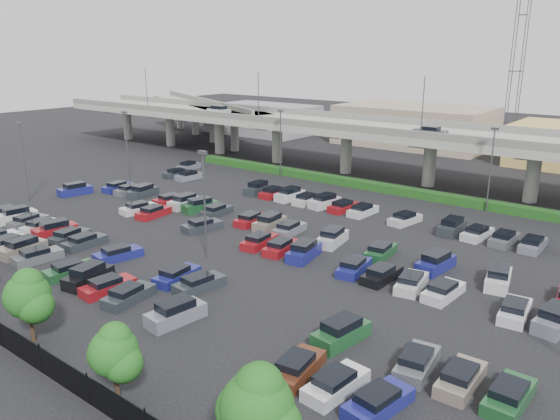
% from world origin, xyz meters
% --- Properties ---
extents(ground, '(280.00, 280.00, 0.00)m').
position_xyz_m(ground, '(0.00, 0.00, 0.00)').
color(ground, black).
extents(overpass, '(150.00, 13.00, 15.80)m').
position_xyz_m(overpass, '(-0.25, 31.97, 6.97)').
color(overpass, gray).
rests_on(overpass, ground).
extents(on_ramp, '(50.93, 30.13, 8.80)m').
position_xyz_m(on_ramp, '(-52.10, 43.05, 6.86)').
color(on_ramp, gray).
rests_on(on_ramp, ground).
extents(hedge, '(66.00, 1.60, 1.10)m').
position_xyz_m(hedge, '(0.00, 25.00, 0.55)').
color(hedge, '#134316').
rests_on(hedge, ground).
extents(tree_row, '(65.07, 3.66, 5.94)m').
position_xyz_m(tree_row, '(0.70, -26.53, 3.52)').
color(tree_row, '#332316').
rests_on(tree_row, ground).
extents(parked_cars, '(62.97, 41.67, 1.67)m').
position_xyz_m(parked_cars, '(-1.18, -3.18, 0.61)').
color(parked_cars, gray).
rests_on(parked_cars, ground).
extents(light_poles, '(66.90, 48.38, 10.30)m').
position_xyz_m(light_poles, '(-4.13, 2.00, 6.24)').
color(light_poles, '#48484D').
rests_on(light_poles, ground).
extents(distant_buildings, '(138.00, 24.00, 9.00)m').
position_xyz_m(distant_buildings, '(12.38, 61.81, 3.74)').
color(distant_buildings, gray).
rests_on(distant_buildings, ground).
extents(comm_tower, '(2.40, 2.40, 30.00)m').
position_xyz_m(comm_tower, '(4.00, 74.00, 15.61)').
color(comm_tower, '#48484D').
rests_on(comm_tower, ground).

